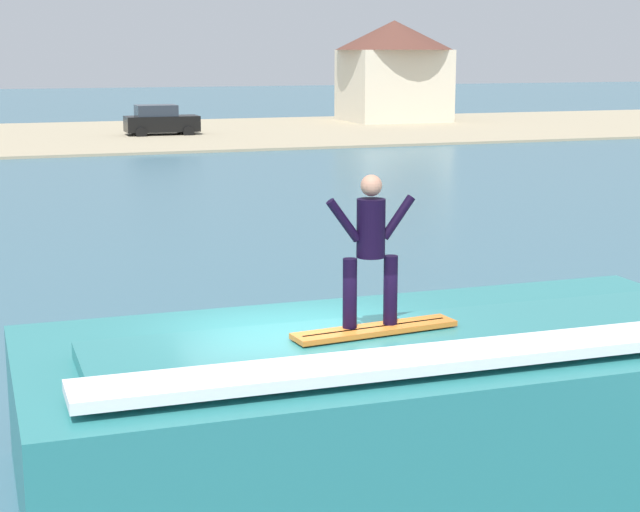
{
  "coord_description": "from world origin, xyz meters",
  "views": [
    {
      "loc": [
        -3.54,
        -11.17,
        4.97
      ],
      "look_at": [
        1.14,
        2.42,
        2.07
      ],
      "focal_mm": 57.29,
      "sensor_mm": 36.0,
      "label": 1
    }
  ],
  "objects_px": {
    "car_far_shore": "(160,121)",
    "house_gabled_white": "(394,66)",
    "surfer": "(371,243)",
    "surfboard": "(375,329)",
    "wave_crest": "(401,401)"
  },
  "relations": [
    {
      "from": "car_far_shore",
      "to": "house_gabled_white",
      "type": "distance_m",
      "value": 18.96
    },
    {
      "from": "surfer",
      "to": "surfboard",
      "type": "bearing_deg",
      "value": -58.67
    },
    {
      "from": "surfer",
      "to": "car_far_shore",
      "type": "distance_m",
      "value": 49.7
    },
    {
      "from": "surfboard",
      "to": "surfer",
      "type": "distance_m",
      "value": 0.99
    },
    {
      "from": "house_gabled_white",
      "to": "surfer",
      "type": "bearing_deg",
      "value": -113.27
    },
    {
      "from": "surfboard",
      "to": "house_gabled_white",
      "type": "distance_m",
      "value": 60.86
    },
    {
      "from": "wave_crest",
      "to": "house_gabled_white",
      "type": "relative_size",
      "value": 1.08
    },
    {
      "from": "surfboard",
      "to": "house_gabled_white",
      "type": "height_order",
      "value": "house_gabled_white"
    },
    {
      "from": "house_gabled_white",
      "to": "car_far_shore",
      "type": "bearing_deg",
      "value": -159.34
    },
    {
      "from": "surfer",
      "to": "wave_crest",
      "type": "bearing_deg",
      "value": 28.3
    },
    {
      "from": "surfer",
      "to": "house_gabled_white",
      "type": "bearing_deg",
      "value": 66.73
    },
    {
      "from": "surfboard",
      "to": "car_far_shore",
      "type": "bearing_deg",
      "value": 82.54
    },
    {
      "from": "house_gabled_white",
      "to": "wave_crest",
      "type": "bearing_deg",
      "value": -112.92
    },
    {
      "from": "car_far_shore",
      "to": "house_gabled_white",
      "type": "height_order",
      "value": "house_gabled_white"
    },
    {
      "from": "surfboard",
      "to": "wave_crest",
      "type": "bearing_deg",
      "value": 35.44
    }
  ]
}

